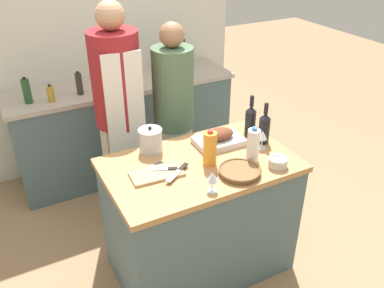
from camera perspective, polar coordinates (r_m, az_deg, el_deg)
The scene contains 24 objects.
ground_plane at distance 3.15m, azimuth 0.99°, elevation -16.33°, with size 12.00×12.00×0.00m, color #9E7A56.
kitchen_island at distance 2.84m, azimuth 1.07°, elevation -10.14°, with size 1.21×0.74×0.88m.
back_counter at distance 4.00m, azimuth -9.34°, elevation 2.47°, with size 2.09×0.60×0.91m.
back_wall at distance 4.03m, azimuth -12.04°, elevation 14.90°, with size 2.59×0.10×2.55m.
roasting_pan at distance 2.77m, azimuth 3.78°, elevation 0.79°, with size 0.33×0.23×0.12m.
wicker_basket at distance 2.48m, azimuth 6.69°, elevation -3.81°, with size 0.26×0.26×0.04m.
cutting_board at distance 2.47m, azimuth -4.97°, elevation -4.19°, with size 0.33×0.18×0.02m.
stock_pot at distance 2.68m, azimuth -5.84°, elevation 0.53°, with size 0.16×0.16×0.18m.
mixing_bowl at distance 2.58m, azimuth 11.97°, elevation -2.44°, with size 0.13×0.13×0.07m.
juice_jug at distance 2.52m, azimuth 2.53°, elevation -0.62°, with size 0.08×0.08×0.24m.
milk_jug at distance 2.58m, azimuth 8.57°, elevation -0.19°, with size 0.08×0.08×0.24m.
wine_bottle_green at distance 2.87m, azimuth 8.20°, elevation 3.33°, with size 0.07×0.07×0.30m.
wine_bottle_dark at distance 2.80m, azimuth 10.12°, elevation 2.31°, with size 0.08×0.08×0.29m.
wine_glass_left at distance 2.73m, azimuth 9.87°, elevation 1.14°, with size 0.06×0.06×0.13m.
wine_glass_right at distance 2.28m, azimuth 2.87°, elevation -4.74°, with size 0.06×0.06×0.13m.
knife_chef at distance 2.46m, azimuth -1.97°, elevation -3.90°, with size 0.21×0.15×0.01m.
knife_paring at distance 2.55m, azimuth -5.44°, elevation -3.17°, with size 0.16×0.07×0.01m.
knife_bread at distance 2.49m, azimuth -3.70°, elevation -3.50°, with size 0.15×0.09×0.01m.
stand_mixer at distance 3.90m, azimuth -2.33°, elevation 11.64°, with size 0.18×0.14×0.34m.
condiment_bottle_tall at distance 3.53m, azimuth -19.22°, elevation 6.67°, with size 0.06×0.06×0.15m.
condiment_bottle_short at distance 3.55m, azimuth -22.19°, elevation 6.89°, with size 0.06×0.06×0.22m.
condiment_bottle_extra at distance 3.59m, azimuth -15.56°, elevation 8.16°, with size 0.05×0.05×0.20m.
person_cook_aproned at distance 3.13m, azimuth -10.19°, elevation 4.99°, with size 0.36×0.37×1.77m.
person_cook_guest at distance 3.23m, azimuth -2.59°, elevation 4.44°, with size 0.32×0.32×1.60m.
Camera 1 is at (-1.06, -1.90, 2.27)m, focal length 38.00 mm.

